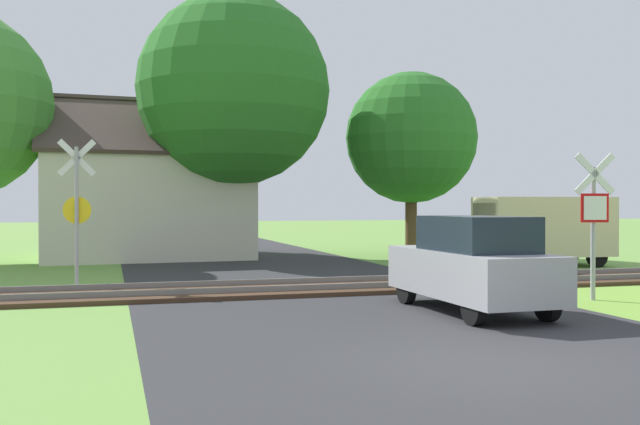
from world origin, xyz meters
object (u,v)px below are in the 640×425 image
Objects in this scene: stop_sign_near at (594,216)px; tree_center at (234,90)px; house at (145,202)px; parked_car at (472,264)px; crossing_sign_far at (77,205)px; tree_right at (411,138)px; mail_truck at (539,228)px.

tree_center reaches higher than stop_sign_near.
house reaches higher than parked_car.
crossing_sign_far reaches higher than parked_car.
crossing_sign_far is 9.22m from parked_car.
house is 17.05m from parked_car.
tree_center is (-5.36, 12.99, 4.38)m from stop_sign_near.
tree_right is 6.52m from mail_truck.
tree_right is 14.70m from parked_car.
house reaches higher than mail_truck.
stop_sign_near is 14.72m from tree_center.
crossing_sign_far reaches higher than stop_sign_near.
crossing_sign_far is at bearing -121.96° from tree_center.
mail_truck reaches higher than parked_car.
tree_center is 14.89m from parked_car.
parked_car is at bearing 143.79° from mail_truck.
stop_sign_near is 0.87× the size of crossing_sign_far.
mail_truck is at bearing -31.22° from tree_center.
crossing_sign_far is (-10.40, 4.92, 0.23)m from stop_sign_near.
mail_truck is (2.21, -5.15, -3.32)m from tree_right.
crossing_sign_far is at bearing -14.83° from stop_sign_near.
crossing_sign_far is 10.71m from house.
parked_car is (2.13, -13.77, -5.25)m from tree_center.
crossing_sign_far is at bearing -103.88° from house.
tree_center is at bearing 64.17° from crossing_sign_far.
tree_right is at bearing -2.67° from tree_center.
stop_sign_near reaches higher than parked_car.
parked_car is at bearing -109.22° from tree_right.
tree_center reaches higher than parked_car.
tree_center is at bearing 62.32° from mail_truck.
tree_right is (11.85, 7.76, 2.57)m from crossing_sign_far.
stop_sign_near is 13.06m from tree_right.
parked_car is at bearing 23.95° from stop_sign_near.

